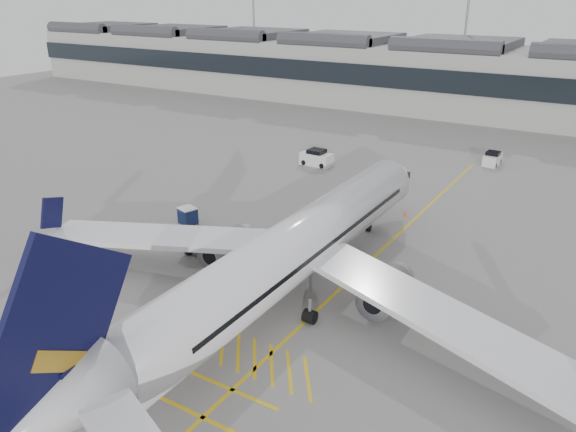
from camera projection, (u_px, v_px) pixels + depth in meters
The scene contains 17 objects.
ground at pixel (206, 272), 43.23m from camera, with size 220.00×220.00×0.00m, color gray.
terminal at pixel (468, 77), 97.74m from camera, with size 200.00×20.45×12.40m.
light_masts at pixel (484, 22), 106.54m from camera, with size 113.00×0.60×25.45m.
apron_markings at pixel (378, 253), 46.27m from camera, with size 0.25×60.00×0.01m, color gold.
airliner_main at pixel (289, 253), 38.34m from camera, with size 40.88×44.63×11.87m.
belt_loader at pixel (342, 257), 44.48m from camera, with size 4.32×2.16×1.71m.
baggage_cart_a at pixel (272, 250), 44.40m from camera, with size 2.00×1.69×1.98m.
baggage_cart_b at pixel (318, 233), 47.54m from camera, with size 2.11×1.90×1.87m.
baggage_cart_c at pixel (254, 261), 42.90m from camera, with size 1.93×1.74×1.69m.
baggage_cart_d at pixel (188, 216), 51.38m from camera, with size 1.99×1.80×1.75m.
ramp_agent_a at pixel (342, 239), 46.57m from camera, with size 0.73×0.48×2.01m, color #E9540C.
ramp_agent_b at pixel (275, 257), 43.68m from camera, with size 0.81×0.63×1.66m, color #E0570B.
pushback_tug at pixel (204, 245), 46.14m from camera, with size 3.22×2.49×1.59m.
safety_cone_nose at pixel (406, 213), 53.91m from camera, with size 0.36×0.36×0.51m, color #F24C0A.
safety_cone_engine at pixel (437, 300), 38.77m from camera, with size 0.41×0.41×0.56m, color #F24C0A.
service_van_left at pixel (316, 158), 69.25m from camera, with size 3.96×2.09×2.00m.
service_van_mid at pixel (492, 159), 69.48m from camera, with size 1.75×3.30×1.66m.
Camera 1 is at (25.52, -29.46, 20.18)m, focal length 35.00 mm.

